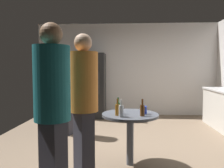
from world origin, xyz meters
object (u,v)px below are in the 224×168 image
at_px(beer_bottle_green, 118,108).
at_px(plastic_cup_blue, 144,110).
at_px(beer_bottle_amber, 117,109).
at_px(beer_bottle_clear, 121,111).
at_px(beer_bottle_brown, 142,110).
at_px(refrigerator, 93,85).
at_px(foreground_table, 130,121).
at_px(person_in_teal_shirt, 52,102).
at_px(person_in_navy_shirt, 68,91).
at_px(person_in_orange_shirt, 83,97).

distance_m(beer_bottle_green, plastic_cup_blue, 0.36).
distance_m(beer_bottle_amber, beer_bottle_clear, 0.11).
bearing_deg(beer_bottle_green, beer_bottle_brown, -23.31).
bearing_deg(refrigerator, beer_bottle_brown, -70.65).
height_order(foreground_table, person_in_teal_shirt, person_in_teal_shirt).
xyz_separation_m(refrigerator, person_in_teal_shirt, (0.25, -4.24, 0.15)).
xyz_separation_m(foreground_table, beer_bottle_brown, (0.16, -0.15, 0.19)).
bearing_deg(foreground_table, refrigerator, 107.62).
height_order(person_in_teal_shirt, person_in_navy_shirt, person_in_teal_shirt).
bearing_deg(plastic_cup_blue, beer_bottle_amber, -160.46).
distance_m(beer_bottle_clear, plastic_cup_blue, 0.39).
distance_m(beer_bottle_green, beer_bottle_clear, 0.22).
relative_size(person_in_teal_shirt, person_in_orange_shirt, 1.01).
xyz_separation_m(refrigerator, foreground_table, (1.00, -3.14, -0.27)).
distance_m(foreground_table, person_in_orange_shirt, 0.90).
distance_m(beer_bottle_clear, person_in_navy_shirt, 1.98).
height_order(beer_bottle_green, plastic_cup_blue, beer_bottle_green).
distance_m(beer_bottle_amber, plastic_cup_blue, 0.39).
bearing_deg(beer_bottle_amber, beer_bottle_green, 87.14).
xyz_separation_m(beer_bottle_brown, beer_bottle_green, (-0.33, 0.14, 0.00)).
bearing_deg(plastic_cup_blue, person_in_teal_shirt, -130.95).
bearing_deg(person_in_navy_shirt, beer_bottle_clear, -36.13).
bearing_deg(foreground_table, person_in_navy_shirt, 132.19).
relative_size(plastic_cup_blue, person_in_teal_shirt, 0.06).
xyz_separation_m(foreground_table, person_in_navy_shirt, (-1.26, 1.39, 0.28)).
bearing_deg(beer_bottle_brown, beer_bottle_clear, -164.57).
height_order(beer_bottle_brown, beer_bottle_green, same).
bearing_deg(foreground_table, beer_bottle_clear, -118.40).
height_order(beer_bottle_brown, beer_bottle_clear, same).
distance_m(beer_bottle_amber, beer_bottle_green, 0.13).
bearing_deg(person_in_teal_shirt, plastic_cup_blue, -12.37).
height_order(foreground_table, plastic_cup_blue, plastic_cup_blue).
bearing_deg(beer_bottle_amber, beer_bottle_brown, -2.34).
relative_size(foreground_table, person_in_orange_shirt, 0.45).
relative_size(beer_bottle_green, person_in_orange_shirt, 0.13).
distance_m(foreground_table, person_in_teal_shirt, 1.39).
height_order(beer_bottle_brown, person_in_navy_shirt, person_in_navy_shirt).
xyz_separation_m(person_in_teal_shirt, person_in_navy_shirt, (-0.51, 2.48, -0.15)).
xyz_separation_m(beer_bottle_brown, person_in_orange_shirt, (-0.71, -0.42, 0.22)).
bearing_deg(beer_bottle_green, beer_bottle_clear, -78.11).
distance_m(foreground_table, beer_bottle_brown, 0.29).
bearing_deg(person_in_teal_shirt, beer_bottle_clear, -7.35).
bearing_deg(beer_bottle_amber, refrigerator, 104.07).
relative_size(beer_bottle_amber, beer_bottle_clear, 1.00).
xyz_separation_m(foreground_table, beer_bottle_clear, (-0.12, -0.23, 0.19)).
relative_size(beer_bottle_amber, person_in_orange_shirt, 0.13).
height_order(refrigerator, plastic_cup_blue, refrigerator).
relative_size(beer_bottle_green, beer_bottle_clear, 1.00).
xyz_separation_m(refrigerator, plastic_cup_blue, (1.19, -3.15, -0.11)).
height_order(beer_bottle_amber, person_in_navy_shirt, person_in_navy_shirt).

